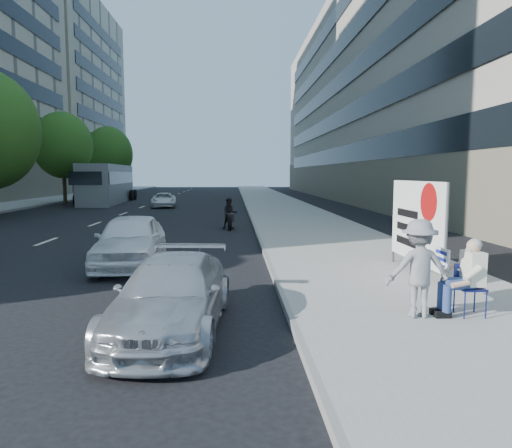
{
  "coord_description": "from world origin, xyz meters",
  "views": [
    {
      "loc": [
        0.49,
        -9.2,
        2.51
      ],
      "look_at": [
        1.06,
        2.32,
        1.25
      ],
      "focal_mm": 32.0,
      "sensor_mm": 36.0,
      "label": 1
    }
  ],
  "objects": [
    {
      "name": "far_bldg_north",
      "position": [
        -30.0,
        62.0,
        14.0
      ],
      "size": [
        22.0,
        28.0,
        28.0
      ],
      "primitive_type": "cube",
      "color": "#C0B090",
      "rests_on": "ground"
    },
    {
      "name": "pedestrian_woman",
      "position": [
        5.8,
        3.08,
        0.95
      ],
      "size": [
        0.69,
        0.61,
        1.59
      ],
      "primitive_type": "imported",
      "rotation": [
        0.0,
        0.0,
        2.66
      ],
      "color": "black",
      "rests_on": "near_sidewalk"
    },
    {
      "name": "near_sidewalk",
      "position": [
        4.0,
        20.0,
        0.07
      ],
      "size": [
        5.0,
        120.0,
        0.15
      ],
      "primitive_type": "cube",
      "color": "gray",
      "rests_on": "ground"
    },
    {
      "name": "tree_far_e",
      "position": [
        -13.7,
        44.0,
        4.78
      ],
      "size": [
        5.4,
        5.4,
        7.89
      ],
      "color": "#382616",
      "rests_on": "ground"
    },
    {
      "name": "parked_sedan",
      "position": [
        -0.5,
        -2.0,
        0.58
      ],
      "size": [
        1.92,
        4.11,
        1.16
      ],
      "primitive_type": "imported",
      "rotation": [
        0.0,
        0.0,
        -0.07
      ],
      "color": "#AFB1B6",
      "rests_on": "ground"
    },
    {
      "name": "seated_protester",
      "position": [
        4.32,
        -1.92,
        0.87
      ],
      "size": [
        0.83,
        1.12,
        1.31
      ],
      "color": "navy",
      "rests_on": "near_sidewalk"
    },
    {
      "name": "white_sedan_near",
      "position": [
        -2.32,
        3.28,
        0.71
      ],
      "size": [
        1.96,
        4.3,
        1.43
      ],
      "primitive_type": "imported",
      "rotation": [
        0.0,
        0.0,
        0.07
      ],
      "color": "white",
      "rests_on": "ground"
    },
    {
      "name": "protest_banner",
      "position": [
        4.78,
        1.24,
        1.4
      ],
      "size": [
        0.08,
        3.06,
        2.2
      ],
      "color": "#4C4C4C",
      "rests_on": "near_sidewalk"
    },
    {
      "name": "white_sedan_far",
      "position": [
        -4.79,
        25.69,
        0.54
      ],
      "size": [
        2.29,
        4.11,
        1.09
      ],
      "primitive_type": "imported",
      "rotation": [
        0.0,
        0.0,
        0.13
      ],
      "color": "white",
      "rests_on": "ground"
    },
    {
      "name": "near_building",
      "position": [
        17.0,
        32.0,
        10.0
      ],
      "size": [
        14.0,
        70.0,
        20.0
      ],
      "primitive_type": "cube",
      "color": "#A1978B",
      "rests_on": "ground"
    },
    {
      "name": "jogger",
      "position": [
        3.54,
        -1.96,
        0.96
      ],
      "size": [
        1.06,
        0.63,
        1.63
      ],
      "primitive_type": "imported",
      "rotation": [
        0.0,
        0.0,
        3.12
      ],
      "color": "gray",
      "rests_on": "near_sidewalk"
    },
    {
      "name": "ground",
      "position": [
        0.0,
        0.0,
        0.0
      ],
      "size": [
        160.0,
        160.0,
        0.0
      ],
      "primitive_type": "plane",
      "color": "black",
      "rests_on": "ground"
    },
    {
      "name": "motorcycle",
      "position": [
        0.32,
        11.67,
        0.64
      ],
      "size": [
        0.75,
        2.05,
        1.42
      ],
      "rotation": [
        0.0,
        0.0,
        0.11
      ],
      "color": "black",
      "rests_on": "ground"
    },
    {
      "name": "tree_far_d",
      "position": [
        -13.7,
        30.0,
        4.89
      ],
      "size": [
        4.8,
        4.8,
        7.65
      ],
      "color": "#382616",
      "rests_on": "ground"
    },
    {
      "name": "bus",
      "position": [
        -10.45,
        31.25,
        1.64
      ],
      "size": [
        3.38,
        12.2,
        3.3
      ],
      "rotation": [
        0.0,
        0.0,
        0.07
      ],
      "color": "slate",
      "rests_on": "ground"
    }
  ]
}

